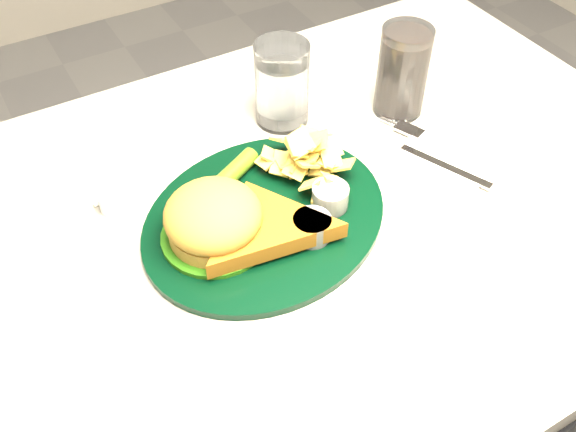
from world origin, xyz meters
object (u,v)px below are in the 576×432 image
Objects in this scene: water_glass at (282,84)px; dinner_plate at (264,200)px; fork_napkin at (440,162)px; table at (291,358)px; cola_glass at (403,72)px.

dinner_plate is at bearing -125.50° from water_glass.
fork_napkin is (0.15, -0.21, -0.06)m from water_glass.
fork_napkin is (0.27, -0.03, -0.03)m from dinner_plate.
table is 8.36× the size of cola_glass.
dinner_plate is 2.66× the size of water_glass.
water_glass is at bearing 157.63° from cola_glass.
water_glass is at bearing 37.43° from dinner_plate.
table is at bearing -156.37° from cola_glass.
table is 3.42× the size of dinner_plate.
fork_napkin is (0.23, -0.03, 0.38)m from table.
dinner_plate reaches higher than table.
cola_glass reaches higher than water_glass.
fork_napkin is at bearing -23.32° from dinner_plate.
water_glass reaches higher than dinner_plate.
table is 0.53m from cola_glass.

